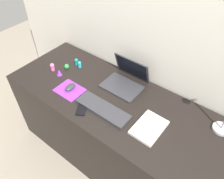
{
  "coord_description": "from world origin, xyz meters",
  "views": [
    {
      "loc": [
        0.69,
        -0.9,
        1.91
      ],
      "look_at": [
        -0.01,
        0.0,
        0.83
      ],
      "focal_mm": 35.28,
      "sensor_mm": 36.0,
      "label": 1
    }
  ],
  "objects_px": {
    "notebook_pad": "(149,127)",
    "toy_figurine_cyan": "(80,64)",
    "keyboard": "(103,109)",
    "toy_figurine_green": "(67,66)",
    "toy_figurine_pink": "(52,67)",
    "toy_figurine_purple": "(59,72)",
    "toy_figurine_teal": "(76,62)",
    "mouse": "(70,87)",
    "laptop": "(126,78)",
    "cell_phone": "(82,108)"
  },
  "relations": [
    {
      "from": "keyboard",
      "to": "toy_figurine_green",
      "type": "distance_m",
      "value": 0.57
    },
    {
      "from": "cell_phone",
      "to": "toy_figurine_purple",
      "type": "height_order",
      "value": "toy_figurine_purple"
    },
    {
      "from": "toy_figurine_green",
      "to": "toy_figurine_cyan",
      "type": "height_order",
      "value": "toy_figurine_cyan"
    },
    {
      "from": "laptop",
      "to": "toy_figurine_pink",
      "type": "xyz_separation_m",
      "value": [
        -0.59,
        -0.24,
        -0.02
      ]
    },
    {
      "from": "notebook_pad",
      "to": "toy_figurine_cyan",
      "type": "bearing_deg",
      "value": 167.22
    },
    {
      "from": "toy_figurine_teal",
      "to": "mouse",
      "type": "bearing_deg",
      "value": -54.27
    },
    {
      "from": "toy_figurine_pink",
      "to": "toy_figurine_cyan",
      "type": "distance_m",
      "value": 0.23
    },
    {
      "from": "toy_figurine_purple",
      "to": "toy_figurine_cyan",
      "type": "relative_size",
      "value": 0.86
    },
    {
      "from": "keyboard",
      "to": "notebook_pad",
      "type": "bearing_deg",
      "value": 9.87
    },
    {
      "from": "notebook_pad",
      "to": "toy_figurine_cyan",
      "type": "height_order",
      "value": "toy_figurine_cyan"
    },
    {
      "from": "notebook_pad",
      "to": "toy_figurine_purple",
      "type": "xyz_separation_m",
      "value": [
        -0.87,
        0.02,
        0.02
      ]
    },
    {
      "from": "laptop",
      "to": "toy_figurine_purple",
      "type": "xyz_separation_m",
      "value": [
        -0.5,
        -0.25,
        -0.03
      ]
    },
    {
      "from": "keyboard",
      "to": "cell_phone",
      "type": "bearing_deg",
      "value": -145.37
    },
    {
      "from": "toy_figurine_pink",
      "to": "toy_figurine_green",
      "type": "bearing_deg",
      "value": 49.06
    },
    {
      "from": "cell_phone",
      "to": "toy_figurine_teal",
      "type": "height_order",
      "value": "toy_figurine_teal"
    },
    {
      "from": "keyboard",
      "to": "toy_figurine_pink",
      "type": "xyz_separation_m",
      "value": [
        -0.62,
        0.08,
        0.03
      ]
    },
    {
      "from": "toy_figurine_pink",
      "to": "toy_figurine_teal",
      "type": "xyz_separation_m",
      "value": [
        0.1,
        0.18,
        -0.0
      ]
    },
    {
      "from": "toy_figurine_pink",
      "to": "toy_figurine_purple",
      "type": "relative_size",
      "value": 1.34
    },
    {
      "from": "toy_figurine_cyan",
      "to": "notebook_pad",
      "type": "bearing_deg",
      "value": -13.66
    },
    {
      "from": "mouse",
      "to": "toy_figurine_teal",
      "type": "xyz_separation_m",
      "value": [
        -0.18,
        0.26,
        0.01
      ]
    },
    {
      "from": "notebook_pad",
      "to": "toy_figurine_teal",
      "type": "xyz_separation_m",
      "value": [
        -0.86,
        0.21,
        0.02
      ]
    },
    {
      "from": "toy_figurine_purple",
      "to": "notebook_pad",
      "type": "bearing_deg",
      "value": -1.1
    },
    {
      "from": "mouse",
      "to": "toy_figurine_green",
      "type": "xyz_separation_m",
      "value": [
        -0.21,
        0.17,
        0.0
      ]
    },
    {
      "from": "toy_figurine_green",
      "to": "mouse",
      "type": "bearing_deg",
      "value": -37.88
    },
    {
      "from": "cell_phone",
      "to": "toy_figurine_green",
      "type": "bearing_deg",
      "value": 116.97
    },
    {
      "from": "keyboard",
      "to": "toy_figurine_green",
      "type": "height_order",
      "value": "toy_figurine_green"
    },
    {
      "from": "mouse",
      "to": "toy_figurine_pink",
      "type": "xyz_separation_m",
      "value": [
        -0.29,
        0.08,
        0.02
      ]
    },
    {
      "from": "cell_phone",
      "to": "toy_figurine_green",
      "type": "distance_m",
      "value": 0.5
    },
    {
      "from": "cell_phone",
      "to": "toy_figurine_green",
      "type": "xyz_separation_m",
      "value": [
        -0.42,
        0.26,
        0.02
      ]
    },
    {
      "from": "laptop",
      "to": "toy_figurine_teal",
      "type": "xyz_separation_m",
      "value": [
        -0.49,
        -0.06,
        -0.02
      ]
    },
    {
      "from": "mouse",
      "to": "toy_figurine_cyan",
      "type": "xyz_separation_m",
      "value": [
        -0.14,
        0.25,
        0.01
      ]
    },
    {
      "from": "mouse",
      "to": "cell_phone",
      "type": "distance_m",
      "value": 0.23
    },
    {
      "from": "notebook_pad",
      "to": "keyboard",
      "type": "bearing_deg",
      "value": -169.25
    },
    {
      "from": "notebook_pad",
      "to": "toy_figurine_green",
      "type": "xyz_separation_m",
      "value": [
        -0.89,
        0.11,
        0.01
      ]
    },
    {
      "from": "notebook_pad",
      "to": "toy_figurine_green",
      "type": "height_order",
      "value": "toy_figurine_green"
    },
    {
      "from": "toy_figurine_green",
      "to": "toy_figurine_cyan",
      "type": "distance_m",
      "value": 0.11
    },
    {
      "from": "laptop",
      "to": "toy_figurine_cyan",
      "type": "distance_m",
      "value": 0.44
    },
    {
      "from": "laptop",
      "to": "notebook_pad",
      "type": "xyz_separation_m",
      "value": [
        0.37,
        -0.27,
        -0.04
      ]
    },
    {
      "from": "toy_figurine_teal",
      "to": "toy_figurine_green",
      "type": "relative_size",
      "value": 1.44
    },
    {
      "from": "toy_figurine_pink",
      "to": "toy_figurine_green",
      "type": "relative_size",
      "value": 1.57
    },
    {
      "from": "toy_figurine_cyan",
      "to": "cell_phone",
      "type": "bearing_deg",
      "value": -44.54
    },
    {
      "from": "toy_figurine_pink",
      "to": "toy_figurine_teal",
      "type": "relative_size",
      "value": 1.08
    },
    {
      "from": "toy_figurine_pink",
      "to": "toy_figurine_purple",
      "type": "distance_m",
      "value": 0.09
    },
    {
      "from": "keyboard",
      "to": "toy_figurine_cyan",
      "type": "height_order",
      "value": "toy_figurine_cyan"
    },
    {
      "from": "toy_figurine_purple",
      "to": "toy_figurine_green",
      "type": "height_order",
      "value": "toy_figurine_purple"
    },
    {
      "from": "mouse",
      "to": "notebook_pad",
      "type": "height_order",
      "value": "mouse"
    },
    {
      "from": "cell_phone",
      "to": "toy_figurine_purple",
      "type": "distance_m",
      "value": 0.44
    },
    {
      "from": "cell_phone",
      "to": "toy_figurine_pink",
      "type": "distance_m",
      "value": 0.53
    },
    {
      "from": "laptop",
      "to": "toy_figurine_cyan",
      "type": "bearing_deg",
      "value": -170.65
    },
    {
      "from": "laptop",
      "to": "toy_figurine_green",
      "type": "relative_size",
      "value": 6.91
    }
  ]
}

